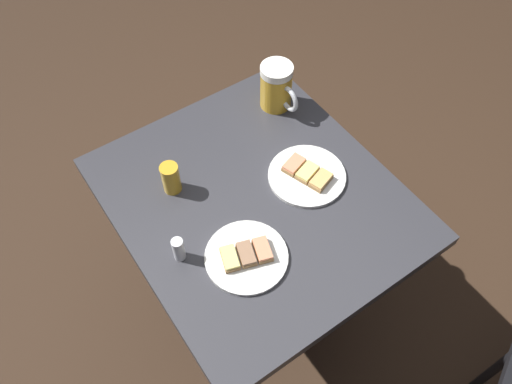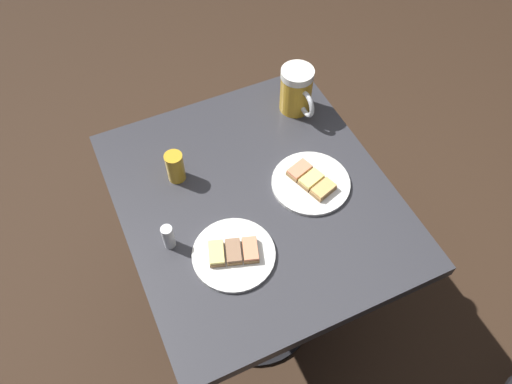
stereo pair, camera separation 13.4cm
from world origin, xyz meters
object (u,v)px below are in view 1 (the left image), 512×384
object	(u,v)px
plate_far	(307,175)
plate_near	(246,256)
salt_shaker	(179,249)
beer_glass_small	(171,178)
beer_mug	(277,87)

from	to	relation	value
plate_far	plate_near	bearing A→B (deg)	22.37
plate_near	salt_shaker	bearing A→B (deg)	-36.01
plate_far	salt_shaker	xyz separation A→B (m)	(0.41, 0.02, 0.03)
plate_near	beer_glass_small	size ratio (longest dim) A/B	2.27
plate_far	salt_shaker	world-z (taller)	salt_shaker
beer_mug	beer_glass_small	bearing A→B (deg)	13.40
plate_far	beer_mug	world-z (taller)	beer_mug
plate_near	salt_shaker	size ratio (longest dim) A/B	2.82
plate_far	beer_glass_small	distance (m)	0.37
beer_mug	salt_shaker	bearing A→B (deg)	30.08
salt_shaker	plate_far	bearing A→B (deg)	-177.47
beer_mug	beer_glass_small	size ratio (longest dim) A/B	1.63
beer_mug	beer_glass_small	xyz separation A→B (m)	(0.42, 0.10, -0.03)
beer_glass_small	salt_shaker	xyz separation A→B (m)	(0.09, 0.19, -0.01)
plate_near	beer_mug	distance (m)	0.54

